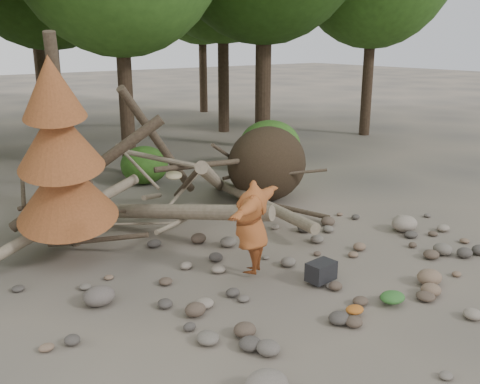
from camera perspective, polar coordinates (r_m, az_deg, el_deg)
ground at (r=9.78m, az=7.44°, el=-9.45°), size 120.00×120.00×0.00m
deadfall_pile at (r=13.73m, az=1.21°, el=2.47°), size 8.55×5.24×3.30m
dead_conifer at (r=10.30m, az=-18.57°, el=3.59°), size 2.06×2.16×4.35m
bush_mid at (r=16.11m, az=-10.16°, el=2.85°), size 1.40×1.40×1.12m
bush_right at (r=17.70m, az=3.21°, el=5.07°), size 2.00×2.00×1.60m
frisbee_thrower at (r=9.57m, az=1.23°, el=-3.74°), size 2.75×1.58×2.11m
backpack at (r=9.68m, az=8.63°, el=-8.66°), size 0.53×0.37×0.34m
cloth_green at (r=9.24m, az=15.93°, el=-11.02°), size 0.44×0.37×0.17m
cloth_orange at (r=8.78m, az=12.12°, el=-12.45°), size 0.31×0.25×0.11m
boulder_front_right at (r=10.11m, az=19.56°, el=-8.56°), size 0.46×0.41×0.27m
boulder_mid_right at (r=12.58m, az=17.15°, el=-3.23°), size 0.60×0.54×0.36m
boulder_mid_left at (r=9.16m, az=-14.79°, el=-10.67°), size 0.52×0.47×0.31m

